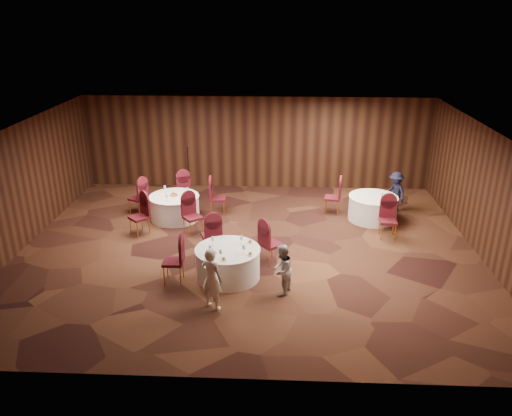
{
  "coord_description": "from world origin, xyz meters",
  "views": [
    {
      "loc": [
        0.76,
        -11.89,
        5.98
      ],
      "look_at": [
        0.2,
        0.2,
        1.1
      ],
      "focal_mm": 35.0,
      "sensor_mm": 36.0,
      "label": 1
    }
  ],
  "objects_px": {
    "table_right": "(373,208)",
    "woman_b": "(282,270)",
    "table_main": "(228,263)",
    "woman_a": "(212,279)",
    "man_c": "(396,192)",
    "mic_stand": "(189,180)",
    "table_left": "(175,207)"
  },
  "relations": [
    {
      "from": "mic_stand",
      "to": "woman_b",
      "type": "bearing_deg",
      "value": -63.71
    },
    {
      "from": "mic_stand",
      "to": "woman_b",
      "type": "distance_m",
      "value": 7.18
    },
    {
      "from": "table_right",
      "to": "man_c",
      "type": "relative_size",
      "value": 1.15
    },
    {
      "from": "man_c",
      "to": "mic_stand",
      "type": "bearing_deg",
      "value": -125.99
    },
    {
      "from": "table_right",
      "to": "man_c",
      "type": "xyz_separation_m",
      "value": [
        0.82,
        0.75,
        0.26
      ]
    },
    {
      "from": "table_main",
      "to": "mic_stand",
      "type": "bearing_deg",
      "value": 108.41
    },
    {
      "from": "table_main",
      "to": "table_right",
      "type": "bearing_deg",
      "value": 42.47
    },
    {
      "from": "table_right",
      "to": "table_left",
      "type": "bearing_deg",
      "value": -177.76
    },
    {
      "from": "table_main",
      "to": "woman_a",
      "type": "xyz_separation_m",
      "value": [
        -0.2,
        -1.32,
        0.33
      ]
    },
    {
      "from": "table_main",
      "to": "table_left",
      "type": "bearing_deg",
      "value": 119.62
    },
    {
      "from": "mic_stand",
      "to": "man_c",
      "type": "xyz_separation_m",
      "value": [
        6.74,
        -1.34,
        0.17
      ]
    },
    {
      "from": "woman_a",
      "to": "woman_b",
      "type": "xyz_separation_m",
      "value": [
        1.47,
        0.64,
        -0.11
      ]
    },
    {
      "from": "table_left",
      "to": "man_c",
      "type": "relative_size",
      "value": 1.18
    },
    {
      "from": "table_left",
      "to": "table_right",
      "type": "distance_m",
      "value": 5.97
    },
    {
      "from": "table_left",
      "to": "table_right",
      "type": "height_order",
      "value": "same"
    },
    {
      "from": "woman_b",
      "to": "table_left",
      "type": "bearing_deg",
      "value": -121.69
    },
    {
      "from": "table_left",
      "to": "woman_a",
      "type": "relative_size",
      "value": 1.06
    },
    {
      "from": "woman_b",
      "to": "man_c",
      "type": "height_order",
      "value": "man_c"
    },
    {
      "from": "mic_stand",
      "to": "woman_b",
      "type": "xyz_separation_m",
      "value": [
        3.18,
        -6.44,
        0.13
      ]
    },
    {
      "from": "man_c",
      "to": "table_main",
      "type": "bearing_deg",
      "value": -72.32
    },
    {
      "from": "woman_a",
      "to": "man_c",
      "type": "distance_m",
      "value": 7.63
    },
    {
      "from": "table_right",
      "to": "woman_b",
      "type": "distance_m",
      "value": 5.15
    },
    {
      "from": "mic_stand",
      "to": "table_main",
      "type": "bearing_deg",
      "value": -71.59
    },
    {
      "from": "mic_stand",
      "to": "woman_b",
      "type": "height_order",
      "value": "mic_stand"
    },
    {
      "from": "woman_a",
      "to": "woman_b",
      "type": "bearing_deg",
      "value": -127.18
    },
    {
      "from": "woman_b",
      "to": "table_main",
      "type": "bearing_deg",
      "value": -98.18
    },
    {
      "from": "table_main",
      "to": "table_right",
      "type": "relative_size",
      "value": 1.06
    },
    {
      "from": "table_main",
      "to": "woman_b",
      "type": "xyz_separation_m",
      "value": [
        1.27,
        -0.69,
        0.22
      ]
    },
    {
      "from": "table_main",
      "to": "woman_a",
      "type": "bearing_deg",
      "value": -98.59
    },
    {
      "from": "woman_a",
      "to": "table_right",
      "type": "bearing_deg",
      "value": -100.75
    },
    {
      "from": "table_main",
      "to": "mic_stand",
      "type": "distance_m",
      "value": 6.06
    },
    {
      "from": "table_main",
      "to": "mic_stand",
      "type": "relative_size",
      "value": 0.96
    }
  ]
}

